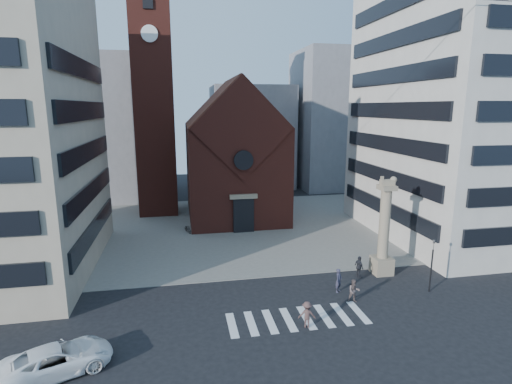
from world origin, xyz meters
TOP-DOWN VIEW (x-y plane):
  - ground at (0.00, 0.00)m, footprint 120.00×120.00m
  - piazza at (0.00, 19.00)m, footprint 46.00×30.00m
  - zebra_crossing at (0.55, -3.00)m, footprint 10.20×3.20m
  - church at (0.00, 25.04)m, footprint 12.00×16.65m
  - campanile at (-10.00, 28.00)m, footprint 5.50×5.50m
  - building_right at (24.00, 12.00)m, footprint 18.00×22.00m
  - bg_block_left at (-20.00, 40.00)m, footprint 16.00×14.00m
  - bg_block_mid at (6.00, 45.00)m, footprint 14.00×12.00m
  - bg_block_right at (22.00, 42.00)m, footprint 16.00×14.00m
  - lion_column at (10.01, 3.00)m, footprint 1.63×1.60m
  - traffic_light at (12.00, -1.00)m, footprint 0.13×0.16m
  - white_car at (-14.04, -6.05)m, footprint 6.37×4.76m
  - pedestrian_0 at (4.92, 0.36)m, footprint 0.82×0.81m
  - pedestrian_1 at (5.38, -1.47)m, footprint 0.99×0.84m
  - pedestrian_2 at (7.68, 2.58)m, footprint 0.65×1.18m
  - pedestrian_3 at (0.85, -4.13)m, footprint 1.28×0.91m
  - scooter_0 at (-6.39, 17.87)m, footprint 1.20×1.87m
  - scooter_1 at (-4.65, 17.87)m, footprint 1.06×1.78m
  - scooter_2 at (-2.90, 17.87)m, footprint 1.20×1.87m
  - scooter_3 at (-1.16, 17.87)m, footprint 1.06×1.78m
  - scooter_4 at (0.58, 17.87)m, footprint 1.20×1.87m
  - scooter_5 at (2.32, 17.87)m, footprint 1.06×1.78m
  - scooter_6 at (4.07, 17.87)m, footprint 1.20×1.87m

SIDE VIEW (x-z plane):
  - ground at x=0.00m, z-range 0.00..0.00m
  - zebra_crossing at x=0.55m, z-range 0.00..0.01m
  - piazza at x=0.00m, z-range 0.00..0.05m
  - scooter_0 at x=-6.39m, z-range 0.05..0.98m
  - scooter_2 at x=-2.90m, z-range 0.05..0.98m
  - scooter_4 at x=0.58m, z-range 0.05..0.98m
  - scooter_6 at x=4.07m, z-range 0.05..0.98m
  - scooter_1 at x=-4.65m, z-range 0.05..1.08m
  - scooter_3 at x=-1.16m, z-range 0.05..1.08m
  - scooter_5 at x=2.32m, z-range 0.05..1.08m
  - white_car at x=-14.04m, z-range 0.00..1.61m
  - pedestrian_1 at x=5.38m, z-range 0.00..1.79m
  - pedestrian_3 at x=0.85m, z-range 0.00..1.80m
  - pedestrian_2 at x=7.68m, z-range 0.00..1.90m
  - pedestrian_0 at x=4.92m, z-range 0.00..1.91m
  - traffic_light at x=12.00m, z-range 0.14..4.44m
  - lion_column at x=10.01m, z-range -0.88..7.79m
  - church at x=0.00m, z-range -1.02..16.98m
  - bg_block_mid at x=6.00m, z-range 0.00..18.00m
  - bg_block_left at x=-20.00m, z-range 0.00..22.00m
  - bg_block_right at x=22.00m, z-range 0.00..24.00m
  - campanile at x=-10.00m, z-range 0.14..31.34m
  - building_right at x=24.00m, z-range 0.00..32.00m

